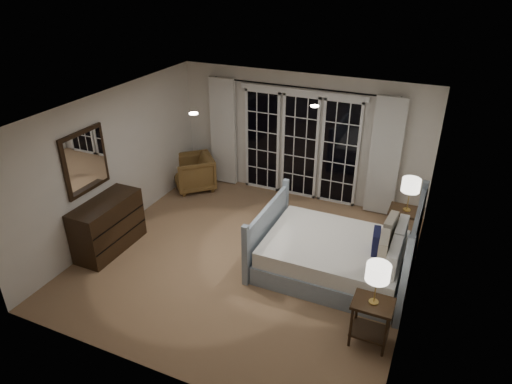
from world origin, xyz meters
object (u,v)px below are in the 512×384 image
at_px(nightstand_right, 404,223).
at_px(lamp_left, 378,273).
at_px(armchair, 194,173).
at_px(dresser, 108,225).
at_px(nightstand_left, 371,316).
at_px(lamp_right, 411,186).
at_px(bed, 337,255).

distance_m(nightstand_right, lamp_left, 2.48).
relative_size(armchair, dresser, 0.63).
distance_m(nightstand_left, lamp_right, 2.50).
relative_size(lamp_left, lamp_right, 0.99).
bearing_deg(dresser, bed, 13.59).
relative_size(bed, nightstand_left, 3.50).
bearing_deg(lamp_left, nightstand_left, 26.57).
bearing_deg(bed, lamp_right, 54.80).
height_order(nightstand_right, dresser, dresser).
relative_size(nightstand_left, dresser, 0.52).
distance_m(nightstand_right, dresser, 4.90).
distance_m(nightstand_right, armchair, 4.36).
relative_size(nightstand_right, armchair, 0.89).
height_order(bed, dresser, bed).
bearing_deg(lamp_right, nightstand_left, -91.46).
height_order(bed, lamp_right, bed).
distance_m(nightstand_left, armchair, 5.14).
xyz_separation_m(nightstand_right, lamp_right, (0.00, 0.00, 0.69)).
xyz_separation_m(lamp_left, armchair, (-4.27, 2.87, -0.73)).
distance_m(bed, nightstand_left, 1.45).
height_order(nightstand_right, armchair, armchair).
bearing_deg(armchair, lamp_left, 13.73).
relative_size(nightstand_left, nightstand_right, 0.92).
relative_size(lamp_right, armchair, 0.71).
bearing_deg(nightstand_right, armchair, 173.75).
distance_m(nightstand_left, nightstand_right, 2.40).
relative_size(bed, lamp_left, 4.03).
bearing_deg(nightstand_right, lamp_left, -91.46).
distance_m(nightstand_left, dresser, 4.41).
relative_size(nightstand_left, lamp_right, 1.14).
height_order(lamp_left, armchair, lamp_left).
height_order(lamp_right, dresser, lamp_right).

